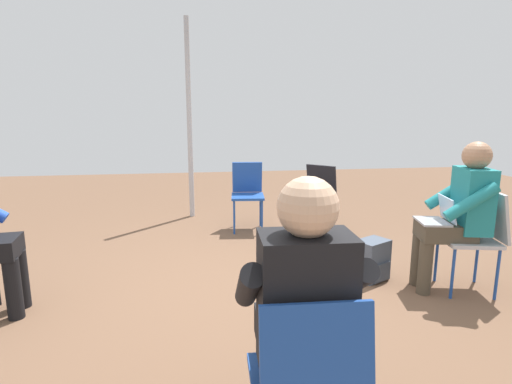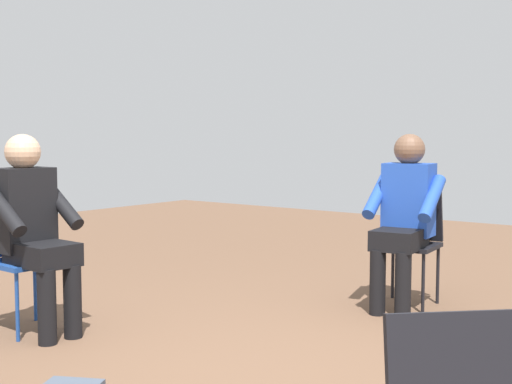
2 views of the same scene
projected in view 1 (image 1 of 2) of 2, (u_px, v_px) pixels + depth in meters
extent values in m
plane|color=brown|center=(241.00, 291.00, 3.32)|extent=(14.00, 14.00, 0.00)
cube|color=#1E4799|center=(303.00, 384.00, 1.52)|extent=(0.42, 0.42, 0.03)
cube|color=#1E4799|center=(318.00, 364.00, 1.30)|extent=(0.11, 0.38, 0.40)
cube|color=#B7B7BC|center=(468.00, 240.00, 3.26)|extent=(0.48, 0.48, 0.03)
cylinder|color=#1E4799|center=(453.00, 274.00, 3.15)|extent=(0.02, 0.02, 0.42)
cylinder|color=#1E4799|center=(436.00, 258.00, 3.48)|extent=(0.02, 0.02, 0.42)
cylinder|color=#1E4799|center=(497.00, 275.00, 3.13)|extent=(0.02, 0.02, 0.42)
cylinder|color=#1E4799|center=(477.00, 259.00, 3.46)|extent=(0.02, 0.02, 0.42)
cube|color=#B7B7BC|center=(495.00, 215.00, 3.21)|extent=(0.39, 0.17, 0.40)
cube|color=black|center=(313.00, 201.00, 4.71)|extent=(0.57, 0.57, 0.03)
cylinder|color=black|center=(319.00, 225.00, 4.52)|extent=(0.02, 0.02, 0.42)
cylinder|color=black|center=(293.00, 220.00, 4.72)|extent=(0.02, 0.02, 0.42)
cylinder|color=black|center=(332.00, 219.00, 4.79)|extent=(0.02, 0.02, 0.42)
cylinder|color=black|center=(307.00, 215.00, 4.99)|extent=(0.02, 0.02, 0.42)
cube|color=black|center=(321.00, 181.00, 4.82)|extent=(0.33, 0.33, 0.40)
cube|color=#1E4799|center=(248.00, 196.00, 4.99)|extent=(0.44, 0.44, 0.03)
cylinder|color=#1E4799|center=(262.00, 217.00, 4.87)|extent=(0.02, 0.02, 0.42)
cylinder|color=#1E4799|center=(234.00, 218.00, 4.86)|extent=(0.02, 0.02, 0.42)
cylinder|color=#1E4799|center=(260.00, 211.00, 5.21)|extent=(0.02, 0.02, 0.42)
cylinder|color=#1E4799|center=(234.00, 211.00, 5.19)|extent=(0.02, 0.02, 0.42)
cube|color=#1E4799|center=(247.00, 177.00, 5.13)|extent=(0.13, 0.39, 0.40)
cylinder|color=#4C4233|center=(425.00, 267.00, 3.24)|extent=(0.11, 0.11, 0.45)
cylinder|color=#4C4233|center=(418.00, 259.00, 3.41)|extent=(0.11, 0.11, 0.45)
cube|color=#4C4233|center=(445.00, 231.00, 3.26)|extent=(0.38, 0.47, 0.14)
cube|color=teal|center=(472.00, 200.00, 3.20)|extent=(0.38, 0.29, 0.52)
sphere|color=#A87A5B|center=(477.00, 155.00, 3.13)|extent=(0.22, 0.22, 0.22)
cylinder|color=teal|center=(471.00, 202.00, 3.00)|extent=(0.17, 0.41, 0.31)
cylinder|color=teal|center=(449.00, 192.00, 3.40)|extent=(0.17, 0.41, 0.31)
cube|color=#9EA0A5|center=(432.00, 221.00, 3.25)|extent=(0.34, 0.28, 0.02)
cube|color=#B2D1F2|center=(447.00, 209.00, 3.23)|extent=(0.30, 0.11, 0.20)
cylinder|color=black|center=(267.00, 375.00, 1.90)|extent=(0.11, 0.11, 0.45)
cylinder|color=black|center=(304.00, 372.00, 1.92)|extent=(0.11, 0.11, 0.45)
cube|color=black|center=(294.00, 339.00, 1.69)|extent=(0.43, 0.32, 0.14)
cube|color=black|center=(305.00, 303.00, 1.46)|extent=(0.24, 0.35, 0.52)
sphere|color=#DBAD89|center=(308.00, 207.00, 1.39)|extent=(0.22, 0.22, 0.22)
cylinder|color=black|center=(249.00, 287.00, 1.53)|extent=(0.40, 0.11, 0.31)
cylinder|color=black|center=(350.00, 282.00, 1.57)|extent=(0.40, 0.11, 0.31)
cylinder|color=black|center=(21.00, 279.00, 3.01)|extent=(0.11, 0.11, 0.45)
cylinder|color=black|center=(13.00, 289.00, 2.84)|extent=(0.11, 0.11, 0.45)
cube|color=#475160|center=(372.00, 260.00, 3.54)|extent=(0.31, 0.34, 0.36)
cube|color=#39414D|center=(371.00, 268.00, 3.55)|extent=(0.31, 0.29, 0.16)
cylinder|color=#B2B2B7|center=(189.00, 121.00, 5.51)|extent=(0.07, 0.07, 2.72)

